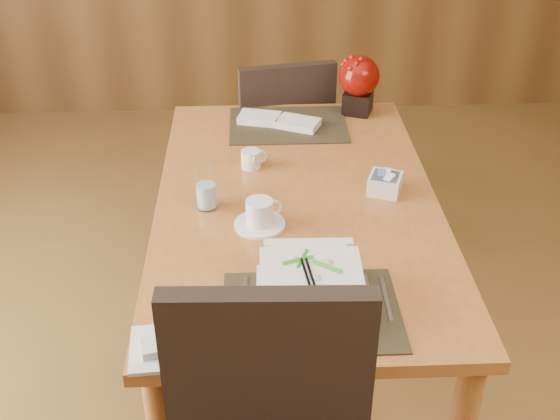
{
  "coord_description": "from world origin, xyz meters",
  "views": [
    {
      "loc": [
        -0.14,
        -1.31,
        1.92
      ],
      "look_at": [
        -0.07,
        0.35,
        0.87
      ],
      "focal_mm": 45.0,
      "sensor_mm": 36.0,
      "label": 1
    }
  ],
  "objects_px": {
    "creamer_jug": "(251,159)",
    "berry_decor": "(359,81)",
    "dining_table": "(297,225)",
    "bread_plate": "(164,348)",
    "soup_setting": "(310,285)",
    "water_glass": "(206,186)",
    "far_chair": "(282,142)",
    "sugar_caddy": "(385,184)",
    "coffee_cup": "(260,215)"
  },
  "relations": [
    {
      "from": "soup_setting",
      "to": "far_chair",
      "type": "xyz_separation_m",
      "value": [
        -0.01,
        1.39,
        -0.29
      ]
    },
    {
      "from": "coffee_cup",
      "to": "water_glass",
      "type": "bearing_deg",
      "value": 145.21
    },
    {
      "from": "dining_table",
      "to": "soup_setting",
      "type": "bearing_deg",
      "value": -90.13
    },
    {
      "from": "water_glass",
      "to": "berry_decor",
      "type": "height_order",
      "value": "berry_decor"
    },
    {
      "from": "bread_plate",
      "to": "soup_setting",
      "type": "bearing_deg",
      "value": 23.95
    },
    {
      "from": "dining_table",
      "to": "soup_setting",
      "type": "distance_m",
      "value": 0.53
    },
    {
      "from": "far_chair",
      "to": "dining_table",
      "type": "bearing_deg",
      "value": 80.08
    },
    {
      "from": "creamer_jug",
      "to": "berry_decor",
      "type": "bearing_deg",
      "value": 25.53
    },
    {
      "from": "soup_setting",
      "to": "water_glass",
      "type": "distance_m",
      "value": 0.56
    },
    {
      "from": "soup_setting",
      "to": "coffee_cup",
      "type": "distance_m",
      "value": 0.38
    },
    {
      "from": "dining_table",
      "to": "creamer_jug",
      "type": "distance_m",
      "value": 0.29
    },
    {
      "from": "soup_setting",
      "to": "coffee_cup",
      "type": "relative_size",
      "value": 1.83
    },
    {
      "from": "water_glass",
      "to": "sugar_caddy",
      "type": "distance_m",
      "value": 0.58
    },
    {
      "from": "water_glass",
      "to": "far_chair",
      "type": "distance_m",
      "value": 1.01
    },
    {
      "from": "far_chair",
      "to": "water_glass",
      "type": "bearing_deg",
      "value": 62.66
    },
    {
      "from": "dining_table",
      "to": "coffee_cup",
      "type": "xyz_separation_m",
      "value": [
        -0.12,
        -0.15,
        0.13
      ]
    },
    {
      "from": "soup_setting",
      "to": "coffee_cup",
      "type": "xyz_separation_m",
      "value": [
        -0.12,
        0.36,
        -0.02
      ]
    },
    {
      "from": "soup_setting",
      "to": "coffee_cup",
      "type": "height_order",
      "value": "soup_setting"
    },
    {
      "from": "coffee_cup",
      "to": "creamer_jug",
      "type": "xyz_separation_m",
      "value": [
        -0.02,
        0.37,
        -0.01
      ]
    },
    {
      "from": "bread_plate",
      "to": "coffee_cup",
      "type": "bearing_deg",
      "value": 65.53
    },
    {
      "from": "bread_plate",
      "to": "far_chair",
      "type": "bearing_deg",
      "value": 77.22
    },
    {
      "from": "coffee_cup",
      "to": "water_glass",
      "type": "xyz_separation_m",
      "value": [
        -0.16,
        0.11,
        0.04
      ]
    },
    {
      "from": "water_glass",
      "to": "berry_decor",
      "type": "xyz_separation_m",
      "value": [
        0.57,
        0.69,
        0.06
      ]
    },
    {
      "from": "sugar_caddy",
      "to": "dining_table",
      "type": "bearing_deg",
      "value": -172.89
    },
    {
      "from": "coffee_cup",
      "to": "berry_decor",
      "type": "bearing_deg",
      "value": 63.17
    },
    {
      "from": "coffee_cup",
      "to": "creamer_jug",
      "type": "distance_m",
      "value": 0.37
    },
    {
      "from": "creamer_jug",
      "to": "far_chair",
      "type": "bearing_deg",
      "value": 58.35
    },
    {
      "from": "dining_table",
      "to": "berry_decor",
      "type": "relative_size",
      "value": 6.41
    },
    {
      "from": "sugar_caddy",
      "to": "far_chair",
      "type": "xyz_separation_m",
      "value": [
        -0.3,
        0.85,
        -0.27
      ]
    },
    {
      "from": "creamer_jug",
      "to": "berry_decor",
      "type": "relative_size",
      "value": 0.37
    },
    {
      "from": "dining_table",
      "to": "sugar_caddy",
      "type": "distance_m",
      "value": 0.32
    },
    {
      "from": "water_glass",
      "to": "creamer_jug",
      "type": "xyz_separation_m",
      "value": [
        0.14,
        0.26,
        -0.05
      ]
    },
    {
      "from": "sugar_caddy",
      "to": "bread_plate",
      "type": "relative_size",
      "value": 0.62
    },
    {
      "from": "berry_decor",
      "to": "bread_plate",
      "type": "distance_m",
      "value": 1.48
    },
    {
      "from": "dining_table",
      "to": "sugar_caddy",
      "type": "relative_size",
      "value": 15.0
    },
    {
      "from": "creamer_jug",
      "to": "sugar_caddy",
      "type": "bearing_deg",
      "value": -43.17
    },
    {
      "from": "coffee_cup",
      "to": "sugar_caddy",
      "type": "relative_size",
      "value": 1.55
    },
    {
      "from": "coffee_cup",
      "to": "berry_decor",
      "type": "relative_size",
      "value": 0.66
    },
    {
      "from": "water_glass",
      "to": "far_chair",
      "type": "relative_size",
      "value": 0.17
    },
    {
      "from": "creamer_jug",
      "to": "berry_decor",
      "type": "height_order",
      "value": "berry_decor"
    },
    {
      "from": "dining_table",
      "to": "bread_plate",
      "type": "height_order",
      "value": "bread_plate"
    },
    {
      "from": "far_chair",
      "to": "bread_plate",
      "type": "bearing_deg",
      "value": 66.72
    },
    {
      "from": "dining_table",
      "to": "creamer_jug",
      "type": "height_order",
      "value": "creamer_jug"
    },
    {
      "from": "creamer_jug",
      "to": "berry_decor",
      "type": "distance_m",
      "value": 0.62
    },
    {
      "from": "dining_table",
      "to": "creamer_jug",
      "type": "bearing_deg",
      "value": 123.43
    },
    {
      "from": "sugar_caddy",
      "to": "far_chair",
      "type": "bearing_deg",
      "value": 109.21
    },
    {
      "from": "dining_table",
      "to": "coffee_cup",
      "type": "height_order",
      "value": "coffee_cup"
    },
    {
      "from": "berry_decor",
      "to": "far_chair",
      "type": "distance_m",
      "value": 0.52
    },
    {
      "from": "dining_table",
      "to": "berry_decor",
      "type": "xyz_separation_m",
      "value": [
        0.28,
        0.66,
        0.23
      ]
    },
    {
      "from": "soup_setting",
      "to": "far_chair",
      "type": "distance_m",
      "value": 1.43
    }
  ]
}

